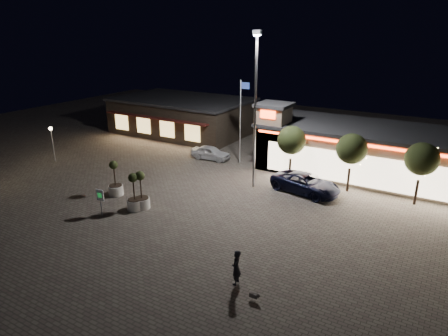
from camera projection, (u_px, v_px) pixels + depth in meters
The scene contains 17 objects.
ground at pixel (176, 218), 27.75m from camera, with size 90.00×90.00×0.00m, color #61594E.
retail_building at pixel (369, 151), 35.27m from camera, with size 20.40×8.40×6.10m.
restaurant_building at pixel (182, 115), 49.97m from camera, with size 16.40×11.00×4.30m.
floodlight_pole at pixel (255, 103), 30.94m from camera, with size 0.60×0.40×12.38m.
flagpole at pixel (241, 115), 37.64m from camera, with size 0.95×0.10×8.00m.
lamp_post_west at pixel (52, 137), 38.84m from camera, with size 0.36×0.36×3.48m.
string_tree_a at pixel (292, 140), 33.56m from camera, with size 2.42×2.42×4.79m.
string_tree_b at pixel (352, 149), 31.16m from camera, with size 2.42×2.42×4.79m.
string_tree_c at pixel (422, 159), 28.75m from camera, with size 2.42×2.42×4.79m.
pickup_truck at pixel (305, 183), 31.82m from camera, with size 2.57×5.58×1.55m, color black.
white_sedan at pixel (211, 153), 39.98m from camera, with size 1.61×4.01×1.37m, color white.
pedestrian at pixel (236, 267), 20.35m from camera, with size 0.70×0.46×1.91m, color black.
dog at pixel (255, 295), 19.27m from camera, with size 0.55×0.20×0.30m.
planter_left at pixel (115, 184), 31.34m from camera, with size 1.16×1.16×2.84m.
planter_mid at pixel (135, 198), 28.81m from camera, with size 1.14×1.14×2.80m.
planter_right at pixel (142, 197), 29.02m from camera, with size 1.17×1.17×2.87m.
valet_sign at pixel (100, 197), 27.80m from camera, with size 0.63×0.11×1.92m.
Camera 1 is at (15.65, -19.80, 12.51)m, focal length 32.00 mm.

